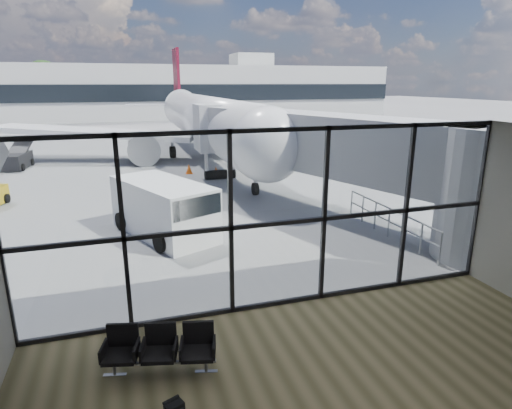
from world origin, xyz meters
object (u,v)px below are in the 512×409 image
airliner (204,119)px  service_van (165,208)px  seating_row (160,346)px  belt_loader (16,160)px

airliner → service_van: 18.68m
airliner → seating_row: bearing=-102.7°
seating_row → belt_loader: belt_loader is taller
service_van → belt_loader: service_van is taller
seating_row → service_van: 7.96m
seating_row → airliner: size_ratio=0.06×
service_van → belt_loader: (-8.06, 16.00, -0.45)m
service_van → belt_loader: bearing=92.8°
service_van → belt_loader: 17.92m
airliner → service_van: (-4.88, -17.95, -1.71)m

